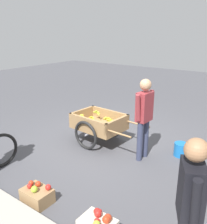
# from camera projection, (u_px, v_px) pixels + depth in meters

# --- Properties ---
(ground_plane) EXTENTS (24.00, 24.00, 0.00)m
(ground_plane) POSITION_uv_depth(u_px,v_px,m) (106.00, 144.00, 5.68)
(ground_plane) COLOR #47474C
(fruit_cart) EXTENTS (1.70, 0.98, 0.73)m
(fruit_cart) POSITION_uv_depth(u_px,v_px,m) (99.00, 125.00, 5.61)
(fruit_cart) COLOR #937047
(fruit_cart) RESTS_ON ground
(vendor_person) EXTENTS (0.22, 0.59, 1.61)m
(vendor_person) POSITION_uv_depth(u_px,v_px,m) (144.00, 113.00, 4.74)
(vendor_person) COLOR #333851
(vendor_person) RESTS_ON ground
(plastic_bucket) EXTENTS (0.27, 0.27, 0.28)m
(plastic_bucket) POSITION_uv_depth(u_px,v_px,m) (181.00, 149.00, 5.09)
(plastic_bucket) COLOR #1966B2
(plastic_bucket) RESTS_ON ground
(mixed_fruit_crate) EXTENTS (0.44, 0.32, 0.32)m
(mixed_fruit_crate) POSITION_uv_depth(u_px,v_px,m) (37.00, 195.00, 3.71)
(mixed_fruit_crate) COLOR #99754C
(mixed_fruit_crate) RESTS_ON ground
(bystander_person) EXTENTS (0.33, 0.54, 1.59)m
(bystander_person) POSITION_uv_depth(u_px,v_px,m) (190.00, 202.00, 2.29)
(bystander_person) COLOR black
(bystander_person) RESTS_ON ground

